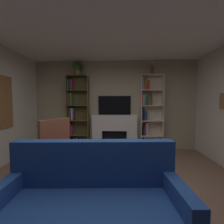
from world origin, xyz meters
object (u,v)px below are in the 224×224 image
object	(u,v)px
fireplace	(114,131)
coffee_table	(101,172)
bookshelf_right	(149,111)
potted_plant	(77,67)
couch	(92,209)
tv	(115,105)
bookshelf_left	(76,115)
vase_with_flowers	(152,70)
armchair	(49,154)

from	to	relation	value
fireplace	coffee_table	size ratio (longest dim) A/B	1.51
bookshelf_right	potted_plant	bearing A→B (deg)	-179.01
bookshelf_right	couch	size ratio (longest dim) A/B	1.15
tv	couch	size ratio (longest dim) A/B	0.50
bookshelf_left	vase_with_flowers	bearing A→B (deg)	-1.20
potted_plant	vase_with_flowers	distance (m)	2.21
vase_with_flowers	armchair	distance (m)	3.52
bookshelf_right	vase_with_flowers	distance (m)	1.22
bookshelf_left	couch	world-z (taller)	bookshelf_left
potted_plant	armchair	distance (m)	2.85
tv	vase_with_flowers	distance (m)	1.52
fireplace	bookshelf_left	world-z (taller)	bookshelf_left
potted_plant	vase_with_flowers	xyz separation A→B (m)	(2.21, -0.00, -0.09)
potted_plant	armchair	size ratio (longest dim) A/B	0.36
vase_with_flowers	armchair	world-z (taller)	vase_with_flowers
fireplace	armchair	bearing A→B (deg)	-116.01
fireplace	tv	distance (m)	0.80
potted_plant	armchair	bearing A→B (deg)	-88.41
fireplace	vase_with_flowers	size ratio (longest dim) A/B	3.65
fireplace	coffee_table	distance (m)	2.38
coffee_table	bookshelf_left	bearing A→B (deg)	113.93
tv	coffee_table	xyz separation A→B (m)	(-0.13, -2.45, -0.98)
fireplace	bookshelf_right	world-z (taller)	bookshelf_right
bookshelf_right	armchair	xyz separation A→B (m)	(-2.07, -2.14, -0.61)
coffee_table	tv	bearing A→B (deg)	86.98
bookshelf_left	armchair	bearing A→B (deg)	-86.32
bookshelf_left	tv	bearing A→B (deg)	3.52
bookshelf_right	couch	world-z (taller)	bookshelf_right
vase_with_flowers	armchair	bearing A→B (deg)	-135.65
tv	potted_plant	size ratio (longest dim) A/B	2.36
bookshelf_right	couch	bearing A→B (deg)	-110.42
tv	bookshelf_left	world-z (taller)	bookshelf_left
couch	armchair	bearing A→B (deg)	133.18
vase_with_flowers	potted_plant	bearing A→B (deg)	179.98
fireplace	couch	size ratio (longest dim) A/B	0.75
couch	tv	bearing A→B (deg)	87.62
bookshelf_left	coffee_table	bearing A→B (deg)	-66.07
couch	fireplace	bearing A→B (deg)	87.56
fireplace	bookshelf_left	bearing A→B (deg)	179.73
tv	bookshelf_right	distance (m)	1.04
tv	bookshelf_right	bearing A→B (deg)	-4.64
potted_plant	tv	bearing A→B (deg)	6.20
bookshelf_right	armchair	size ratio (longest dim) A/B	1.93
fireplace	couch	distance (m)	3.13
bookshelf_left	coffee_table	xyz separation A→B (m)	(1.05, -2.38, -0.69)
vase_with_flowers	couch	size ratio (longest dim) A/B	0.20
tv	coffee_table	size ratio (longest dim) A/B	1.02
tv	potted_plant	world-z (taller)	potted_plant
vase_with_flowers	coffee_table	bearing A→B (deg)	-117.90
potted_plant	bookshelf_left	bearing A→B (deg)	149.40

